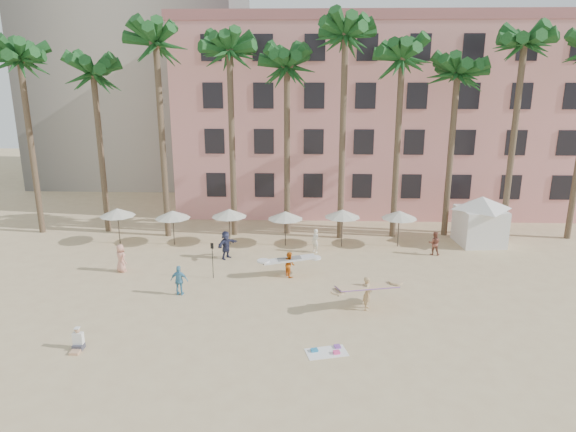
# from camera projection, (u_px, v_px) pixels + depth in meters

# --- Properties ---
(ground) EXTENTS (120.00, 120.00, 0.00)m
(ground) POSITION_uv_depth(u_px,v_px,m) (295.00, 330.00, 24.66)
(ground) COLOR #D1B789
(ground) RESTS_ON ground
(pink_hotel) EXTENTS (35.00, 14.00, 16.00)m
(pink_hotel) POSITION_uv_depth(u_px,v_px,m) (378.00, 117.00, 47.29)
(pink_hotel) COLOR pink
(pink_hotel) RESTS_ON ground
(palm_row) EXTENTS (44.40, 5.40, 16.30)m
(palm_row) POSITION_uv_depth(u_px,v_px,m) (308.00, 57.00, 35.60)
(palm_row) COLOR brown
(palm_row) RESTS_ON ground
(umbrella_row) EXTENTS (22.50, 2.70, 2.73)m
(umbrella_row) POSITION_uv_depth(u_px,v_px,m) (257.00, 214.00, 36.18)
(umbrella_row) COLOR #332B23
(umbrella_row) RESTS_ON ground
(cabana) EXTENTS (4.90, 4.90, 3.50)m
(cabana) POSITION_uv_depth(u_px,v_px,m) (481.00, 216.00, 36.60)
(cabana) COLOR white
(cabana) RESTS_ON ground
(beach_towel) EXTENTS (1.99, 1.42, 0.14)m
(beach_towel) POSITION_uv_depth(u_px,v_px,m) (327.00, 351.00, 22.66)
(beach_towel) COLOR white
(beach_towel) RESTS_ON ground
(carrier_yellow) EXTENTS (3.45, 2.06, 1.81)m
(carrier_yellow) POSITION_uv_depth(u_px,v_px,m) (367.00, 291.00, 26.52)
(carrier_yellow) COLOR tan
(carrier_yellow) RESTS_ON ground
(carrier_white) EXTENTS (3.24, 1.39, 1.55)m
(carrier_white) POSITION_uv_depth(u_px,v_px,m) (289.00, 263.00, 30.92)
(carrier_white) COLOR orange
(carrier_white) RESTS_ON ground
(beachgoers) EXTENTS (21.06, 7.90, 1.90)m
(beachgoers) POSITION_uv_depth(u_px,v_px,m) (246.00, 251.00, 32.86)
(beachgoers) COLOR #539EC2
(beachgoers) RESTS_ON ground
(paddle) EXTENTS (0.18, 0.04, 2.23)m
(paddle) POSITION_uv_depth(u_px,v_px,m) (212.00, 256.00, 30.49)
(paddle) COLOR black
(paddle) RESTS_ON ground
(seated_man) EXTENTS (0.45, 0.79, 1.02)m
(seated_man) POSITION_uv_depth(u_px,v_px,m) (78.00, 342.00, 22.80)
(seated_man) COLOR #3F3F4C
(seated_man) RESTS_ON ground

